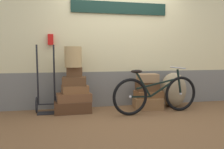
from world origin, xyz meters
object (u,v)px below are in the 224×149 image
(wicker_basket, at_px, (73,57))
(luggage_trolley, at_px, (46,97))
(bicycle, at_px, (156,94))
(suitcase_0, at_px, (73,107))
(suitcase_3, at_px, (74,81))
(suitcase_7, at_px, (147,86))
(burlap_sack, at_px, (173,90))
(suitcase_1, at_px, (74,97))
(suitcase_6, at_px, (148,94))
(suitcase_2, at_px, (75,89))
(suitcase_8, at_px, (148,78))
(suitcase_4, at_px, (74,72))
(suitcase_5, at_px, (148,103))

(wicker_basket, distance_m, luggage_trolley, 0.89)
(bicycle, bearing_deg, wicker_basket, 165.68)
(suitcase_0, distance_m, suitcase_3, 0.48)
(suitcase_7, height_order, luggage_trolley, luggage_trolley)
(suitcase_3, relative_size, burlap_sack, 0.62)
(suitcase_1, relative_size, burlap_sack, 0.88)
(suitcase_0, xyz_separation_m, suitcase_3, (0.04, 0.03, 0.47))
(suitcase_7, bearing_deg, suitcase_6, -13.56)
(suitcase_2, bearing_deg, bicycle, -21.54)
(suitcase_3, distance_m, burlap_sack, 2.00)
(suitcase_8, bearing_deg, suitcase_2, -178.48)
(suitcase_4, xyz_separation_m, suitcase_5, (1.42, -0.05, -0.64))
(suitcase_2, xyz_separation_m, bicycle, (1.43, -0.38, -0.08))
(burlap_sack, bearing_deg, suitcase_6, -179.17)
(suitcase_8, relative_size, luggage_trolley, 0.32)
(suitcase_0, bearing_deg, luggage_trolley, 164.16)
(suitcase_3, xyz_separation_m, luggage_trolley, (-0.51, 0.09, -0.29))
(suitcase_4, xyz_separation_m, luggage_trolley, (-0.51, 0.08, -0.46))
(suitcase_4, xyz_separation_m, suitcase_8, (1.41, -0.04, -0.14))
(suitcase_6, relative_size, burlap_sack, 0.73)
(suitcase_6, bearing_deg, suitcase_5, -128.55)
(suitcase_4, xyz_separation_m, bicycle, (1.44, -0.40, -0.40))
(suitcase_8, bearing_deg, suitcase_3, -178.73)
(wicker_basket, height_order, burlap_sack, wicker_basket)
(suitcase_2, distance_m, suitcase_3, 0.15)
(suitcase_8, distance_m, wicker_basket, 1.49)
(suitcase_8, distance_m, luggage_trolley, 1.95)
(suitcase_1, height_order, burlap_sack, burlap_sack)
(suitcase_7, distance_m, suitcase_8, 0.17)
(suitcase_1, xyz_separation_m, suitcase_3, (0.01, 0.02, 0.30))
(wicker_basket, xyz_separation_m, luggage_trolley, (-0.49, 0.11, -0.73))
(suitcase_8, bearing_deg, suitcase_1, -178.03)
(suitcase_0, distance_m, luggage_trolley, 0.52)
(suitcase_5, bearing_deg, suitcase_4, -175.79)
(suitcase_0, bearing_deg, suitcase_8, -1.13)
(suitcase_0, xyz_separation_m, wicker_basket, (0.02, 0.01, 0.92))
(suitcase_5, xyz_separation_m, burlap_sack, (0.57, 0.05, 0.24))
(suitcase_5, distance_m, bicycle, 0.43)
(suitcase_7, height_order, burlap_sack, burlap_sack)
(burlap_sack, xyz_separation_m, bicycle, (-0.55, -0.40, 0.00))
(suitcase_2, height_order, suitcase_7, suitcase_7)
(luggage_trolley, xyz_separation_m, burlap_sack, (2.50, -0.08, 0.06))
(luggage_trolley, bearing_deg, burlap_sack, -1.83)
(suitcase_1, distance_m, suitcase_8, 1.46)
(suitcase_7, bearing_deg, wicker_basket, -173.35)
(suitcase_1, distance_m, luggage_trolley, 0.51)
(suitcase_1, bearing_deg, suitcase_5, -6.42)
(suitcase_0, xyz_separation_m, suitcase_5, (1.46, -0.01, 0.01))
(suitcase_0, distance_m, suitcase_7, 1.50)
(suitcase_5, height_order, luggage_trolley, luggage_trolley)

